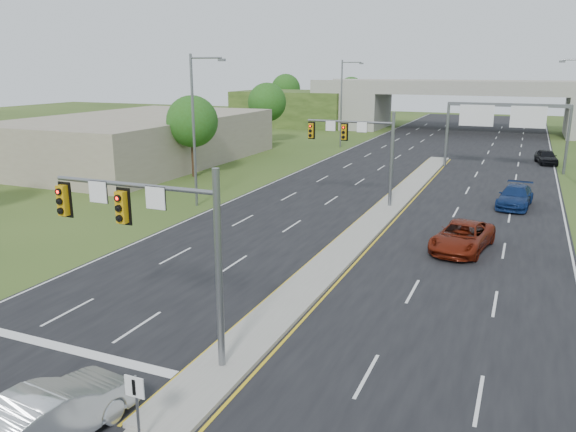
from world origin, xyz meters
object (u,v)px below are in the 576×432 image
(sign_gantry, at_px, (505,118))
(overpass, at_px, (470,110))
(signal_mast_near, at_px, (158,231))
(car_far_c, at_px, (546,157))
(car_silver, at_px, (49,416))
(signal_mast_far, at_px, (362,143))
(car_far_a, at_px, (462,237))
(keep_right_sign, at_px, (136,399))
(car_far_b, at_px, (515,196))

(sign_gantry, relative_size, overpass, 0.14)
(signal_mast_near, xyz_separation_m, sign_gantry, (8.95, 44.99, 0.51))
(car_far_c, bearing_deg, car_silver, -114.27)
(signal_mast_far, height_order, overpass, overpass)
(signal_mast_far, bearing_deg, signal_mast_near, -90.00)
(overpass, relative_size, car_far_a, 14.11)
(signal_mast_far, xyz_separation_m, car_silver, (-0.06, -30.24, -3.86))
(overpass, bearing_deg, car_far_a, -84.53)
(keep_right_sign, bearing_deg, signal_mast_near, 116.94)
(car_silver, bearing_deg, overpass, -85.18)
(car_silver, distance_m, car_far_a, 23.54)
(signal_mast_far, relative_size, car_far_c, 1.56)
(signal_mast_near, bearing_deg, car_silver, -90.69)
(sign_gantry, bearing_deg, keep_right_sign, -97.70)
(car_far_a, distance_m, car_far_b, 12.43)
(sign_gantry, bearing_deg, car_far_c, 54.21)
(car_far_a, distance_m, car_far_c, 34.58)
(signal_mast_far, height_order, car_far_c, signal_mast_far)
(sign_gantry, relative_size, car_far_b, 2.15)
(car_far_b, bearing_deg, sign_gantry, 101.98)
(overpass, bearing_deg, car_far_b, -80.55)
(signal_mast_near, relative_size, sign_gantry, 0.60)
(sign_gantry, height_order, car_far_a, sign_gantry)
(overpass, distance_m, car_far_c, 31.23)
(signal_mast_near, bearing_deg, sign_gantry, 78.75)
(signal_mast_far, bearing_deg, car_far_c, 62.96)
(signal_mast_near, distance_m, car_far_a, 19.12)
(car_far_c, bearing_deg, signal_mast_near, -115.52)
(car_silver, bearing_deg, signal_mast_far, -83.74)
(sign_gantry, relative_size, car_far_c, 2.59)
(car_silver, xyz_separation_m, car_far_b, (10.83, 34.18, -0.06))
(car_far_c, bearing_deg, car_far_a, -109.14)
(signal_mast_far, relative_size, car_far_b, 1.30)
(car_silver, distance_m, car_far_c, 57.78)
(car_far_a, xyz_separation_m, car_far_b, (2.44, 12.19, -0.00))
(car_silver, bearing_deg, signal_mast_near, -84.31)
(keep_right_sign, height_order, overpass, overpass)
(keep_right_sign, relative_size, car_far_c, 0.49)
(keep_right_sign, relative_size, car_silver, 0.43)
(signal_mast_far, bearing_deg, overpass, 87.65)
(signal_mast_far, height_order, car_silver, signal_mast_far)
(overpass, xyz_separation_m, car_far_a, (6.06, -63.32, -2.75))
(sign_gantry, xyz_separation_m, car_far_c, (4.32, 5.99, -4.46))
(overpass, bearing_deg, car_silver, -91.56)
(signal_mast_near, relative_size, car_far_a, 1.23)
(car_silver, bearing_deg, keep_right_sign, -155.00)
(keep_right_sign, xyz_separation_m, car_far_c, (11.00, 55.43, -0.73))
(sign_gantry, bearing_deg, car_far_a, -91.26)
(signal_mast_near, height_order, car_far_a, signal_mast_near)
(keep_right_sign, relative_size, car_far_b, 0.41)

